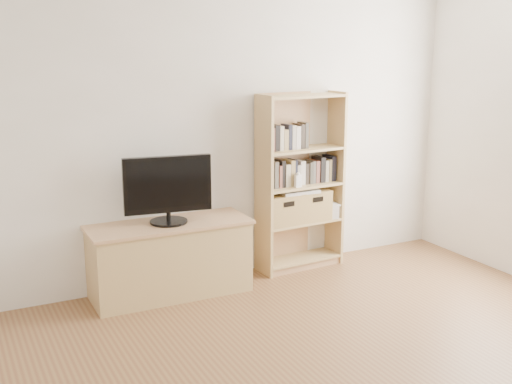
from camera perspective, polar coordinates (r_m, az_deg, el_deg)
back_wall at (r=5.51m, az=-2.75°, el=5.59°), size 4.50×0.02×2.60m
tv_stand at (r=5.31m, az=-7.65°, el=-6.02°), size 1.28×0.49×0.58m
bookshelf at (r=5.78m, az=3.98°, el=0.88°), size 0.82×0.34×1.60m
television at (r=5.15m, az=-7.85°, el=0.24°), size 0.70×0.15×0.55m
books_row_mid at (r=5.77m, az=3.89°, el=1.85°), size 0.86×0.23×0.23m
books_row_upper at (r=5.62m, az=2.44°, el=4.85°), size 0.41×0.18×0.21m
baby_monitor at (r=5.65m, az=3.75°, el=0.97°), size 0.06×0.04×0.11m
basket_left at (r=5.71m, az=2.20°, el=-1.52°), size 0.34×0.29×0.27m
basket_right at (r=5.88m, az=4.75°, el=-1.11°), size 0.34×0.29×0.27m
laptop at (r=5.76m, az=3.67°, el=0.10°), size 0.36×0.26×0.03m
magazine_stack at (r=6.00m, az=6.12°, el=-1.60°), size 0.22×0.29×0.12m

